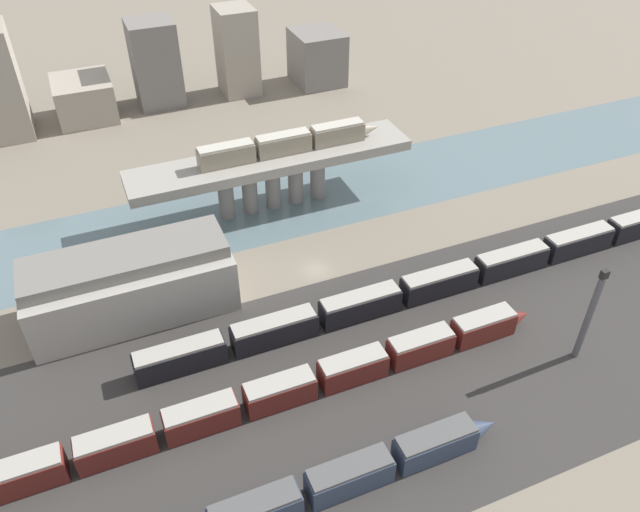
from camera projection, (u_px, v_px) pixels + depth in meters
ground_plane at (316, 270)px, 100.77m from camera, size 400.00×400.00×0.00m
railbed_yard at (384, 375)px, 83.40m from camera, size 280.00×42.00×0.01m
river_water at (274, 205)px, 115.54m from camera, size 320.00×21.95×0.01m
bridge at (272, 167)px, 110.49m from camera, size 50.77×9.58×10.47m
train_on_bridge at (290, 143)px, 109.01m from camera, size 33.74×2.84×3.63m
train_yard_near at (267, 507)px, 66.58m from camera, size 57.44×3.16×3.83m
train_yard_mid at (250, 401)px, 77.60m from camera, size 83.52×3.18×3.91m
train_yard_far at (484, 270)px, 97.69m from camera, size 109.77×3.10×4.08m
warehouse_building at (130, 283)px, 90.54m from camera, size 29.09×12.59×10.60m
signal_tower at (589, 316)px, 81.65m from camera, size 1.00×0.90×15.14m
city_block_center at (84, 99)px, 141.78m from camera, size 12.64×14.23×8.95m
city_block_right at (155, 63)px, 144.54m from camera, size 10.31×10.04×19.44m
city_block_far_right at (237, 51)px, 149.39m from camera, size 8.66×9.74×20.41m
city_block_tall at (317, 57)px, 156.52m from camera, size 11.61×12.96×12.80m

